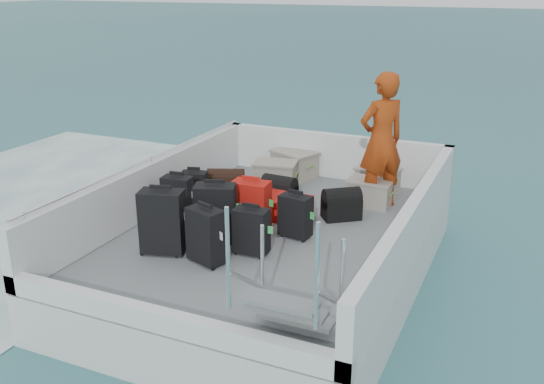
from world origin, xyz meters
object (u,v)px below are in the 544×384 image
Objects in this scene: crate_0 at (275,175)px; passenger at (381,141)px; suitcase_1 at (178,198)px; suitcase_6 at (251,232)px; suitcase_3 at (206,236)px; crate_2 at (377,181)px; suitcase_5 at (251,206)px; crate_3 at (370,193)px; suitcase_4 at (215,213)px; suitcase_2 at (195,190)px; suitcase_0 at (163,223)px; suitcase_8 at (281,207)px; crate_1 at (294,165)px; suitcase_7 at (295,217)px.

passenger is (1.62, -0.16, 0.75)m from crate_0.
suitcase_1 is 1.06× the size of suitcase_6.
suitcase_3 reaches higher than crate_2.
crate_3 is at bearing 49.81° from suitcase_5.
suitcase_4 is at bearing -120.31° from suitcase_5.
suitcase_2 is 1.13m from suitcase_5.
suitcase_5 is (0.61, 1.02, -0.06)m from suitcase_0.
suitcase_8 is 1.76m from crate_1.
suitcase_3 is 0.54m from suitcase_6.
suitcase_7 is 1.55m from crate_3.
suitcase_0 is at bearing 156.81° from suitcase_8.
suitcase_0 is 1.17× the size of crate_1.
suitcase_6 is 2.41m from passenger.
suitcase_3 is 1.13× the size of crate_2.
suitcase_0 is 1.18× the size of suitcase_5.
passenger is at bearing 33.24° from suitcase_4.
crate_3 is 0.31× the size of passenger.
suitcase_3 is 1.00× the size of suitcase_5.
suitcase_6 is (0.31, -0.63, -0.05)m from suitcase_5.
crate_0 is 1.80m from passenger.
crate_3 is (1.52, -0.19, -0.01)m from crate_0.
suitcase_5 reaches higher than suitcase_2.
suitcase_1 is 1.62m from suitcase_7.
suitcase_2 is at bearing 91.44° from suitcase_0.
crate_0 is at bearing 30.98° from suitcase_8.
suitcase_6 reaches higher than suitcase_2.
suitcase_5 is at bearing 42.98° from suitcase_0.
suitcase_7 is (1.20, 1.03, -0.11)m from suitcase_0.
passenger reaches higher than suitcase_2.
suitcase_0 reaches higher than suitcase_4.
crate_3 is at bearing -28.06° from crate_1.
suitcase_0 is 1.00m from suitcase_6.
crate_1 is 1.13× the size of crate_3.
suitcase_1 is at bearing -110.11° from crate_0.
crate_1 is 1.41m from crate_2.
suitcase_1 reaches higher than crate_2.
suitcase_0 is 2.69m from crate_0.
suitcase_0 is at bearing -73.11° from suitcase_1.
suitcase_8 is at bearing 47.73° from suitcase_4.
passenger reaches higher than crate_0.
suitcase_0 is 1.59m from suitcase_7.
suitcase_5 reaches higher than crate_3.
crate_1 is (-0.33, 2.24, -0.12)m from suitcase_5.
crate_1 is at bearing 82.74° from crate_0.
suitcase_3 reaches higher than suitcase_6.
suitcase_1 is 1.14× the size of suitcase_2.
suitcase_1 is 1.83m from crate_0.
suitcase_5 is at bearing 3.31° from passenger.
crate_1 is (-0.50, 1.68, 0.05)m from suitcase_8.
suitcase_5 reaches higher than suitcase_7.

